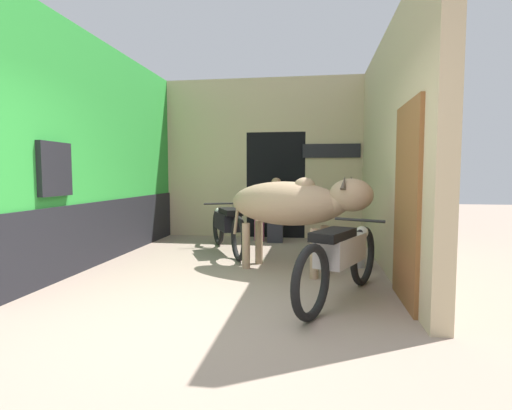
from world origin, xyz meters
TOP-DOWN VIEW (x-y plane):
  - ground_plane at (0.00, 0.00)m, footprint 30.00×30.00m
  - wall_left_shopfront at (-2.09, 2.41)m, footprint 0.25×4.84m
  - wall_back_with_doorway at (0.13, 5.13)m, footprint 4.01×0.93m
  - wall_right_with_door at (2.09, 2.37)m, footprint 0.22×4.84m
  - cow at (0.79, 1.99)m, footprint 2.03×1.25m
  - motorcycle_near at (1.35, 0.85)m, footprint 0.97×1.90m
  - motorcycle_far at (-0.36, 3.17)m, footprint 1.01×1.93m
  - shopkeeper_seated at (0.34, 4.34)m, footprint 0.42×0.33m
  - plastic_stool at (0.01, 4.38)m, footprint 0.28×0.28m
  - bucket at (1.66, 2.43)m, footprint 0.26×0.26m

SIDE VIEW (x-z plane):
  - ground_plane at x=0.00m, z-range 0.00..0.00m
  - bucket at x=1.66m, z-range 0.00..0.26m
  - plastic_stool at x=0.01m, z-range 0.02..0.49m
  - motorcycle_far at x=-0.36m, z-range 0.06..0.85m
  - motorcycle_near at x=1.35m, z-range 0.06..0.86m
  - shopkeeper_seated at x=0.34m, z-range 0.03..1.26m
  - cow at x=0.79m, z-range 0.26..1.55m
  - wall_back_with_doorway at x=0.13m, z-range -0.24..3.00m
  - wall_left_shopfront at x=-2.09m, z-range -0.05..3.18m
  - wall_right_with_door at x=2.09m, z-range -0.02..3.22m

